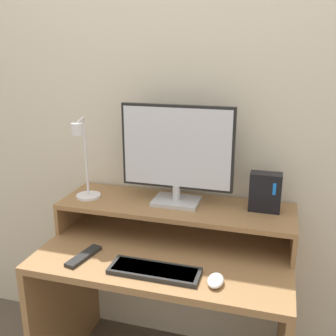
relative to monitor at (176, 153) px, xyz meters
The scene contains 9 objects.
wall_back 0.23m from the monitor, 89.11° to the left, with size 6.00×0.05×2.50m.
desk 0.63m from the monitor, 89.03° to the right, with size 1.08×0.63×0.72m.
monitor_shelf 0.26m from the monitor, 81.08° to the right, with size 1.08×0.33×0.15m.
monitor is the anchor object (origin of this frame).
desk_lamp 0.43m from the monitor, 167.38° to the right, with size 0.12×0.21×0.39m.
router_dock 0.43m from the monitor, ahead, with size 0.14×0.07×0.17m.
keyboard 0.53m from the monitor, 88.11° to the right, with size 0.36×0.13×0.02m.
mouse 0.59m from the monitor, 55.65° to the right, with size 0.06×0.10×0.03m.
remote_control 0.60m from the monitor, 132.69° to the right, with size 0.08×0.19×0.02m.
Camera 1 is at (0.44, -1.16, 1.57)m, focal length 42.00 mm.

